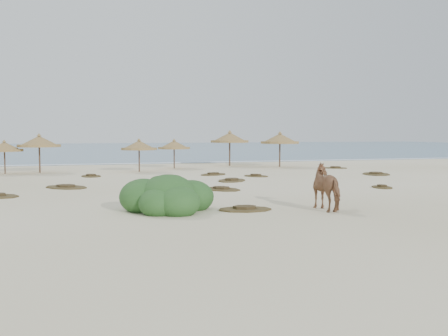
% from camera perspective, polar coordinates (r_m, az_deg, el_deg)
% --- Properties ---
extents(ground, '(160.00, 160.00, 0.00)m').
position_cam_1_polar(ground, '(23.06, 6.47, -3.10)').
color(ground, beige).
rests_on(ground, ground).
extents(ocean, '(200.00, 100.00, 0.01)m').
position_cam_1_polar(ocean, '(96.50, -11.31, 2.24)').
color(ocean, '#2B5B83').
rests_on(ocean, ground).
extents(foam_line, '(70.00, 0.60, 0.01)m').
position_cam_1_polar(foam_line, '(47.97, -5.81, 0.59)').
color(foam_line, white).
rests_on(foam_line, ground).
extents(palapa_0, '(4.03, 4.03, 2.85)m').
position_cam_1_polar(palapa_0, '(38.13, -20.37, 2.80)').
color(palapa_0, '#4E3828').
rests_on(palapa_0, ground).
extents(palapa_1, '(2.77, 2.77, 2.39)m').
position_cam_1_polar(palapa_1, '(38.25, -23.81, 2.19)').
color(palapa_1, '#4E3828').
rests_on(palapa_1, ground).
extents(palapa_2, '(3.38, 3.38, 2.48)m').
position_cam_1_polar(palapa_2, '(37.05, -9.69, 2.53)').
color(palapa_2, '#4E3828').
rests_on(palapa_2, ground).
extents(palapa_3, '(3.31, 3.31, 2.41)m').
position_cam_1_polar(palapa_3, '(40.39, -5.73, 2.60)').
color(palapa_3, '#4E3828').
rests_on(palapa_3, ground).
extents(palapa_4, '(3.55, 3.55, 3.11)m').
position_cam_1_polar(palapa_4, '(43.34, 0.66, 3.44)').
color(palapa_4, '#4E3828').
rests_on(palapa_4, ground).
extents(palapa_5, '(3.35, 3.35, 3.02)m').
position_cam_1_polar(palapa_5, '(42.17, 6.41, 3.30)').
color(palapa_5, '#4E3828').
rests_on(palapa_5, ground).
extents(horse, '(1.02, 2.07, 1.72)m').
position_cam_1_polar(horse, '(18.83, 11.93, -2.12)').
color(horse, '#936243').
rests_on(horse, ground).
extents(bush, '(3.50, 3.08, 1.57)m').
position_cam_1_polar(bush, '(18.26, -6.37, -3.35)').
color(bush, '#346129').
rests_on(bush, ground).
extents(scrub_1, '(2.91, 3.01, 0.16)m').
position_cam_1_polar(scrub_1, '(27.25, -17.59, -2.06)').
color(scrub_1, brown).
rests_on(scrub_1, ground).
extents(scrub_2, '(1.92, 1.78, 0.16)m').
position_cam_1_polar(scrub_2, '(23.72, -3.01, -2.76)').
color(scrub_2, brown).
rests_on(scrub_2, ground).
extents(scrub_3, '(2.59, 2.85, 0.16)m').
position_cam_1_polar(scrub_3, '(29.66, 0.88, -1.40)').
color(scrub_3, brown).
rests_on(scrub_3, ground).
extents(scrub_4, '(2.14, 2.16, 0.16)m').
position_cam_1_polar(scrub_4, '(29.71, 11.66, -1.47)').
color(scrub_4, brown).
rests_on(scrub_4, ground).
extents(scrub_5, '(2.79, 3.28, 0.16)m').
position_cam_1_polar(scrub_5, '(35.91, 16.98, -0.63)').
color(scrub_5, brown).
rests_on(scrub_5, ground).
extents(scrub_6, '(1.47, 2.06, 0.16)m').
position_cam_1_polar(scrub_6, '(33.84, -14.95, -0.86)').
color(scrub_6, brown).
rests_on(scrub_6, ground).
extents(scrub_7, '(1.94, 2.14, 0.16)m').
position_cam_1_polar(scrub_7, '(32.83, 3.67, -0.88)').
color(scrub_7, brown).
rests_on(scrub_7, ground).
extents(scrub_9, '(2.35, 2.62, 0.16)m').
position_cam_1_polar(scrub_9, '(25.05, -0.30, -2.39)').
color(scrub_9, brown).
rests_on(scrub_9, ground).
extents(scrub_10, '(2.27, 2.07, 0.16)m').
position_cam_1_polar(scrub_10, '(41.35, 12.61, 0.04)').
color(scrub_10, brown).
rests_on(scrub_10, ground).
extents(scrub_11, '(2.15, 1.55, 0.16)m').
position_cam_1_polar(scrub_11, '(18.49, 2.40, -4.68)').
color(scrub_11, brown).
rests_on(scrub_11, ground).
extents(scrub_12, '(1.22, 1.64, 0.16)m').
position_cam_1_polar(scrub_12, '(27.24, 17.61, -2.07)').
color(scrub_12, brown).
rests_on(scrub_12, ground).
extents(scrub_13, '(2.56, 2.43, 0.16)m').
position_cam_1_polar(scrub_13, '(34.00, -1.23, -0.71)').
color(scrub_13, brown).
rests_on(scrub_13, ground).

